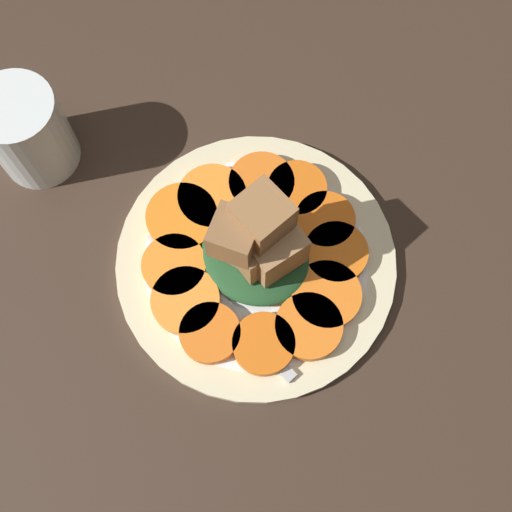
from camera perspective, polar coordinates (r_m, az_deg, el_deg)
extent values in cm
cube|color=#38281E|center=(63.22, 0.00, -0.93)|extent=(120.00, 120.00, 2.00)
cylinder|color=beige|center=(61.80, 0.00, -0.49)|extent=(26.92, 26.92, 1.00)
cylinder|color=white|center=(61.75, 0.00, -0.48)|extent=(21.53, 21.53, 1.00)
cylinder|color=orange|center=(61.26, 7.10, 0.26)|extent=(6.09, 6.09, 1.23)
cylinder|color=orange|center=(62.35, 6.15, 3.14)|extent=(5.80, 5.80, 1.23)
cylinder|color=orange|center=(63.49, 3.54, 5.99)|extent=(5.85, 5.85, 1.23)
cylinder|color=orange|center=(63.62, 0.50, 6.47)|extent=(6.47, 6.47, 1.23)
cylinder|color=orange|center=(63.13, -3.90, 5.23)|extent=(6.76, 6.76, 1.23)
cylinder|color=orange|center=(62.56, -6.53, 3.50)|extent=(6.95, 6.95, 1.23)
cylinder|color=orange|center=(60.87, -7.28, -0.87)|extent=(6.10, 6.10, 1.23)
cylinder|color=orange|center=(59.74, -6.28, -3.98)|extent=(6.40, 6.40, 1.23)
cylinder|color=orange|center=(58.85, -4.39, -6.69)|extent=(5.61, 5.61, 1.23)
cylinder|color=orange|center=(58.45, 0.68, -7.82)|extent=(5.73, 5.73, 1.23)
cylinder|color=orange|center=(58.98, 4.70, -6.27)|extent=(6.23, 6.23, 1.23)
cylinder|color=orange|center=(59.79, 6.13, -3.74)|extent=(6.50, 6.50, 1.23)
ellipsoid|color=#1E4723|center=(60.31, 0.00, -0.01)|extent=(10.63, 9.56, 1.94)
cube|color=#9E754C|center=(57.11, 1.45, 0.94)|extent=(6.41, 6.41, 4.79)
cube|color=#9E754C|center=(57.47, -0.49, 1.43)|extent=(4.51, 4.51, 4.44)
cube|color=#9E754C|center=(57.61, 0.22, 1.12)|extent=(5.25, 5.25, 3.94)
cube|color=brown|center=(57.35, 0.16, 1.32)|extent=(6.02, 6.02, 4.57)
cube|color=olive|center=(53.73, 0.81, 3.33)|extent=(5.39, 5.39, 4.25)
cube|color=brown|center=(53.86, -1.91, 1.84)|extent=(4.39, 4.39, 3.83)
cube|color=#B2B2B7|center=(59.20, -0.95, -6.34)|extent=(12.46, 5.02, 0.40)
cube|color=#B2B2B7|center=(60.88, -5.44, -1.45)|extent=(2.19, 2.68, 0.40)
cube|color=#B2B2B7|center=(61.79, -8.11, 0.11)|extent=(4.87, 1.86, 0.40)
cube|color=#B2B2B7|center=(61.87, -7.63, 0.50)|extent=(4.87, 1.86, 0.40)
cube|color=#B2B2B7|center=(61.96, -7.16, 0.89)|extent=(4.87, 1.86, 0.40)
cube|color=#B2B2B7|center=(62.06, -6.69, 1.28)|extent=(4.87, 1.86, 0.40)
cylinder|color=silver|center=(66.71, -19.65, 10.35)|extent=(7.91, 7.91, 9.28)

